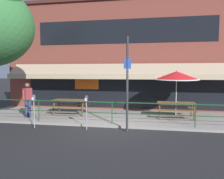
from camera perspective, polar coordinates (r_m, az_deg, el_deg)
ground_plane at (r=9.38m, az=-0.32°, el=-9.98°), size 120.00×120.00×0.00m
patio_deck at (r=11.29m, az=1.55°, el=-7.21°), size 15.00×4.00×0.10m
restaurant_building at (r=13.29m, az=3.04°, el=8.98°), size 15.00×1.60×6.78m
patio_railing at (r=9.50m, az=0.01°, el=-4.86°), size 13.84×0.04×0.97m
picnic_table_left at (r=12.02m, az=-10.90°, el=-3.39°), size 1.80×1.42×0.76m
picnic_table_centre at (r=11.22m, az=16.36°, el=-4.07°), size 1.80×1.42×0.76m
patio_umbrella_centre at (r=11.11m, az=16.53°, el=3.48°), size 2.14×2.14×2.38m
pedestrian_walking at (r=11.68m, az=-21.19°, el=-2.12°), size 0.33×0.61×1.71m
parking_meter_near at (r=9.72m, az=-19.77°, el=-2.85°), size 0.15×0.16×1.42m
parking_meter_far at (r=8.91m, az=-6.71°, el=-3.27°), size 0.15×0.16×1.42m
street_sign_pole at (r=8.53m, az=4.01°, el=1.63°), size 0.28×0.09×3.73m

